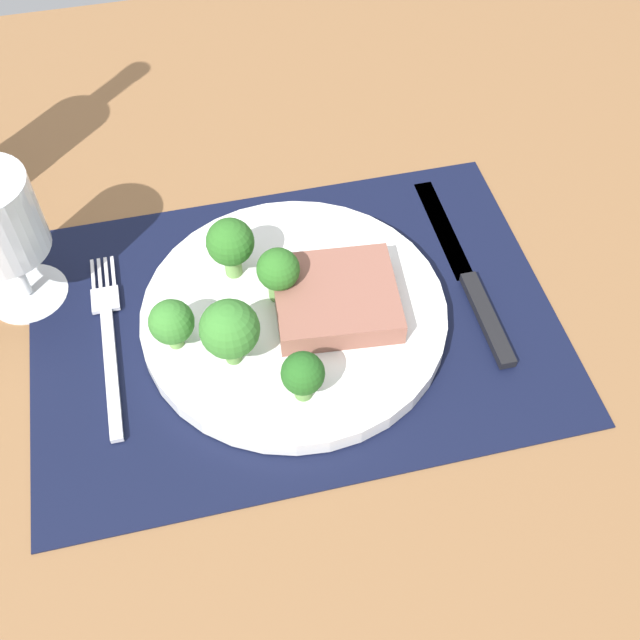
% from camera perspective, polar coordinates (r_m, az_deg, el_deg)
% --- Properties ---
extents(ground_plane, '(1.40, 1.10, 0.03)m').
position_cam_1_polar(ground_plane, '(0.68, -1.86, -0.93)').
color(ground_plane, brown).
extents(placemat, '(0.45, 0.32, 0.00)m').
position_cam_1_polar(placemat, '(0.67, -1.90, -0.09)').
color(placemat, black).
rests_on(placemat, ground_plane).
extents(plate, '(0.26, 0.26, 0.02)m').
position_cam_1_polar(plate, '(0.66, -1.92, 0.41)').
color(plate, white).
rests_on(plate, placemat).
extents(steak, '(0.11, 0.10, 0.02)m').
position_cam_1_polar(steak, '(0.65, 1.19, 1.64)').
color(steak, '#8C5647').
rests_on(steak, plate).
extents(broccoli_back_left, '(0.04, 0.04, 0.06)m').
position_cam_1_polar(broccoli_back_left, '(0.66, -6.64, 5.64)').
color(broccoli_back_left, '#6B994C').
rests_on(broccoli_back_left, plate).
extents(broccoli_center, '(0.05, 0.05, 0.06)m').
position_cam_1_polar(broccoli_center, '(0.60, -6.69, -0.72)').
color(broccoli_center, '#5B8942').
rests_on(broccoli_center, plate).
extents(broccoli_front_edge, '(0.04, 0.04, 0.05)m').
position_cam_1_polar(broccoli_front_edge, '(0.64, -3.10, 3.59)').
color(broccoli_front_edge, '#6B994C').
rests_on(broccoli_front_edge, plate).
extents(broccoli_near_fork, '(0.03, 0.03, 0.05)m').
position_cam_1_polar(broccoli_near_fork, '(0.58, -1.27, -4.05)').
color(broccoli_near_fork, '#5B8942').
rests_on(broccoli_near_fork, plate).
extents(broccoli_near_steak, '(0.04, 0.04, 0.05)m').
position_cam_1_polar(broccoli_near_steak, '(0.62, -10.91, -0.19)').
color(broccoli_near_steak, '#6B994C').
rests_on(broccoli_near_steak, plate).
extents(fork, '(0.02, 0.19, 0.01)m').
position_cam_1_polar(fork, '(0.67, -15.35, -1.37)').
color(fork, silver).
rests_on(fork, placemat).
extents(knife, '(0.02, 0.23, 0.01)m').
position_cam_1_polar(knife, '(0.70, 10.97, 2.86)').
color(knife, black).
rests_on(knife, placemat).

